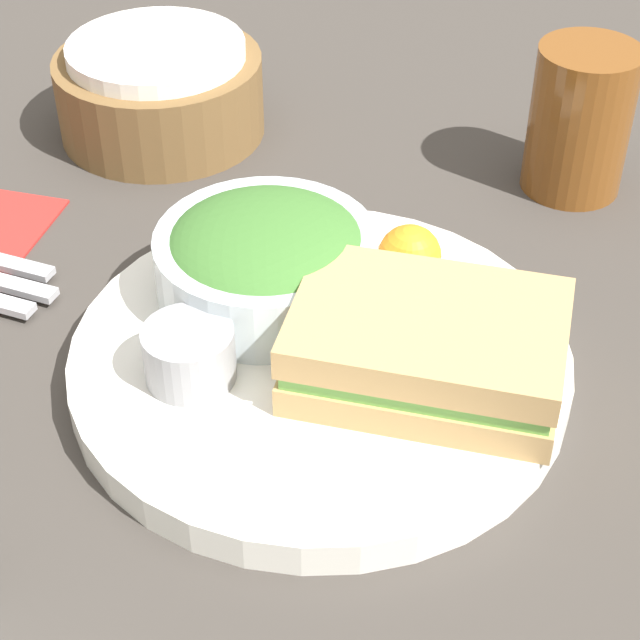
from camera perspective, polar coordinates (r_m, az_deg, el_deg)
name	(u,v)px	position (r m, az deg, el deg)	size (l,w,h in m)	color
ground_plane	(320,375)	(0.62, 0.00, -2.93)	(4.00, 4.00, 0.00)	#3D3833
plate	(320,361)	(0.61, 0.00, -2.20)	(0.28, 0.28, 0.02)	white
sandwich	(427,346)	(0.57, 5.72, -1.40)	(0.14, 0.10, 0.04)	tan
salad_bowl	(266,258)	(0.63, -2.88, 3.35)	(0.13, 0.13, 0.05)	silver
dressing_cup	(189,354)	(0.58, -6.99, -1.82)	(0.05, 0.05, 0.03)	#99999E
orange_wedge	(410,256)	(0.64, 4.80, 3.42)	(0.04, 0.04, 0.04)	orange
drink_glass	(580,120)	(0.77, 13.70, 10.31)	(0.07, 0.07, 0.11)	brown
bread_basket	(160,90)	(0.84, -8.53, 12.04)	(0.16, 0.16, 0.07)	brown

